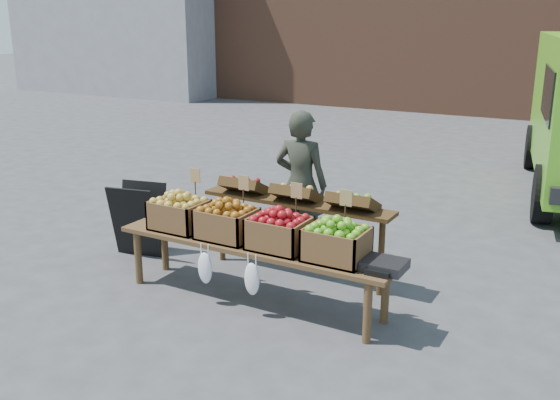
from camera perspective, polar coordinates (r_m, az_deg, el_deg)
The scene contains 10 objects.
ground at distance 5.20m, azimuth 1.82°, elevation -12.68°, with size 80.00×80.00×0.00m, color #444346.
vendor at distance 6.71m, azimuth 1.92°, elevation 1.45°, with size 0.59×0.38×1.61m, color #2B2E23.
chalkboard_sign at distance 6.98m, azimuth -12.83°, elevation -1.76°, with size 0.54×0.30×0.81m, color black, non-canonical shape.
back_table at distance 6.20m, azimuth 1.48°, elevation -2.51°, with size 2.10×0.44×1.04m, color #3D2811, non-canonical shape.
display_bench at distance 5.73m, azimuth -2.49°, elevation -6.65°, with size 2.70×0.56×0.57m, color #4F371D, non-canonical shape.
crate_golden_apples at distance 6.04m, azimuth -9.19°, elevation -1.35°, with size 0.50×0.40×0.28m, color gold, non-canonical shape.
crate_russet_pears at distance 5.73m, azimuth -4.88°, elevation -2.18°, with size 0.50×0.40×0.28m, color #915914, non-canonical shape.
crate_red_apples at distance 5.45m, azimuth -0.09°, elevation -3.09°, with size 0.50×0.40×0.28m, color maroon, non-canonical shape.
crate_green_apples at distance 5.21m, azimuth 5.18°, elevation -4.06°, with size 0.50×0.40×0.28m, color #4C851B, non-canonical shape.
weighing_scale at distance 5.10m, azimuth 9.52°, elevation -5.89°, with size 0.34×0.30×0.08m, color black.
Camera 1 is at (2.11, -4.03, 2.51)m, focal length 40.00 mm.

